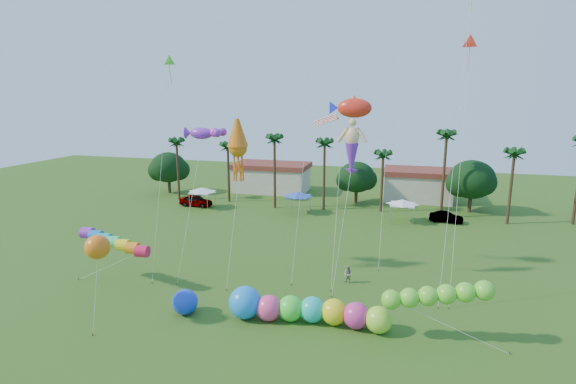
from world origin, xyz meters
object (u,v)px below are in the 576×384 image
(blue_ball, at_px, (185,302))
(car_b, at_px, (446,217))
(car_a, at_px, (196,201))
(spectator_b, at_px, (348,275))
(caterpillar_inflatable, at_px, (302,310))

(blue_ball, bearing_deg, car_b, 56.77)
(car_a, xyz_separation_m, car_b, (35.04, 0.72, -0.16))
(car_b, height_order, spectator_b, spectator_b)
(car_b, bearing_deg, caterpillar_inflatable, 166.87)
(car_a, bearing_deg, caterpillar_inflatable, -137.52)
(car_b, xyz_separation_m, caterpillar_inflatable, (-11.72, -30.22, 0.33))
(caterpillar_inflatable, bearing_deg, spectator_b, 70.35)
(car_a, relative_size, spectator_b, 3.06)
(spectator_b, bearing_deg, car_b, 91.72)
(car_b, distance_m, caterpillar_inflatable, 32.41)
(caterpillar_inflatable, distance_m, blue_ball, 8.83)
(car_b, distance_m, blue_ball, 37.38)
(car_a, xyz_separation_m, caterpillar_inflatable, (23.32, -29.49, 0.17))
(car_a, height_order, blue_ball, blue_ball)
(spectator_b, xyz_separation_m, caterpillar_inflatable, (-2.21, -7.78, 0.21))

